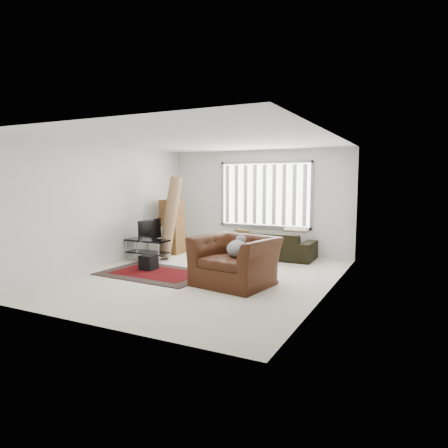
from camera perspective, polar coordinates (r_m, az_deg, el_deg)
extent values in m
plane|color=beige|center=(8.09, -3.13, -7.50)|extent=(6.00, 6.00, 0.00)
cube|color=white|center=(7.89, -3.25, 11.90)|extent=(5.00, 6.00, 0.02)
cube|color=silver|center=(10.58, 4.92, 3.15)|extent=(5.00, 0.02, 2.70)
cube|color=silver|center=(5.49, -18.93, -0.12)|extent=(5.00, 0.02, 2.70)
cube|color=silver|center=(9.37, -16.59, 2.50)|extent=(0.02, 6.00, 2.70)
cube|color=silver|center=(6.98, 14.92, 1.32)|extent=(0.02, 6.00, 2.70)
cube|color=white|center=(10.48, 5.91, 4.21)|extent=(2.40, 0.01, 1.60)
cube|color=gray|center=(10.46, 5.87, 4.20)|extent=(2.52, 0.06, 1.72)
cube|color=white|center=(10.42, 5.79, 4.20)|extent=(2.40, 0.02, 1.55)
cube|color=black|center=(8.44, -9.65, -6.94)|extent=(2.31, 1.60, 0.02)
cube|color=#4A0608|center=(8.43, -9.65, -6.87)|extent=(1.82, 1.11, 0.00)
cube|color=black|center=(9.69, -10.92, -2.29)|extent=(1.04, 0.47, 0.04)
cube|color=black|center=(9.74, -10.89, -3.98)|extent=(1.00, 0.43, 0.03)
cylinder|color=#B2B2B7|center=(9.87, -13.75, -3.61)|extent=(0.03, 0.03, 0.52)
cylinder|color=#B2B2B7|center=(9.30, -9.34, -4.12)|extent=(0.03, 0.03, 0.52)
cylinder|color=#B2B2B7|center=(10.17, -12.31, -3.28)|extent=(0.03, 0.03, 0.52)
cylinder|color=#B2B2B7|center=(9.62, -7.96, -3.75)|extent=(0.03, 0.03, 0.52)
imported|color=black|center=(9.66, -10.96, -0.75)|extent=(0.11, 0.84, 0.48)
cube|color=black|center=(8.74, -10.72, -5.39)|extent=(0.31, 0.31, 0.31)
cube|color=brown|center=(10.67, -7.43, -2.73)|extent=(0.59, 0.54, 0.52)
cube|color=brown|center=(10.56, -7.47, -0.10)|extent=(0.53, 0.48, 0.47)
cube|color=brown|center=(10.59, -7.53, 2.32)|extent=(0.48, 0.48, 0.42)
cube|color=silver|center=(10.43, -9.25, -2.38)|extent=(0.58, 0.23, 0.74)
cylinder|color=brown|center=(9.97, -7.68, 0.96)|extent=(0.36, 0.86, 2.02)
imported|color=black|center=(9.98, 6.40, -2.33)|extent=(2.28, 1.00, 0.87)
cube|color=#897B59|center=(9.16, 1.97, -3.37)|extent=(0.50, 0.50, 0.05)
cylinder|color=brown|center=(9.16, 0.41, -4.60)|extent=(0.04, 0.04, 0.39)
cylinder|color=brown|center=(8.95, 2.19, -4.87)|extent=(0.04, 0.04, 0.39)
cylinder|color=brown|center=(9.44, 1.75, -4.28)|extent=(0.04, 0.04, 0.39)
cylinder|color=brown|center=(9.23, 3.50, -4.53)|extent=(0.04, 0.04, 0.39)
cube|color=brown|center=(9.25, 2.67, -1.02)|extent=(0.40, 0.12, 0.06)
cube|color=brown|center=(9.38, 1.79, -1.93)|extent=(0.04, 0.04, 0.39)
cube|color=brown|center=(9.18, 3.55, -2.13)|extent=(0.04, 0.04, 0.39)
cube|color=black|center=(9.14, 1.97, -2.71)|extent=(0.29, 0.20, 0.17)
imported|color=#3B1A0C|center=(7.36, 1.58, -4.80)|extent=(1.56, 1.41, 1.02)
ellipsoid|color=#59595B|center=(7.33, 1.59, -3.64)|extent=(0.34, 0.41, 0.25)
sphere|color=#59595B|center=(7.47, 2.42, -2.25)|extent=(0.19, 0.19, 0.19)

